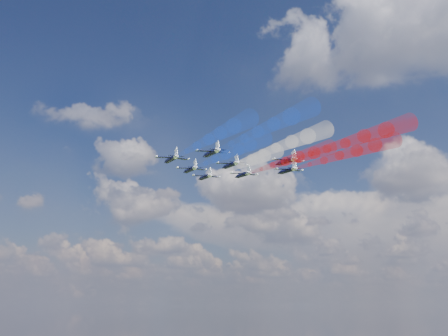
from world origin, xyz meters
The scene contains 16 objects.
jet_lead centered at (6.54, 28.70, 162.19)m, with size 9.88×12.35×3.29m, color black, non-canonical shape.
trail_lead centered at (29.42, 14.19, 159.98)m, with size 4.12×43.44×4.12m, color white, non-canonical shape.
jet_inner_left centered at (10.30, 15.20, 161.31)m, with size 9.88×12.35×3.29m, color black, non-canonical shape.
trail_inner_left centered at (33.18, 0.70, 159.10)m, with size 4.12×43.44×4.12m, color blue, non-canonical shape.
jet_inner_right centered at (19.80, 31.72, 161.78)m, with size 9.88×12.35×3.29m, color black, non-canonical shape.
trail_inner_right centered at (42.67, 17.22, 159.57)m, with size 4.12×43.44×4.12m, color red, non-canonical shape.
jet_outer_left centered at (16.27, -1.82, 159.78)m, with size 9.88×12.35×3.29m, color black, non-canonical shape.
trail_outer_left centered at (39.14, -16.32, 157.57)m, with size 4.12×43.44×4.12m, color blue, non-canonical shape.
jet_center_third centered at (25.68, 14.76, 160.45)m, with size 9.88×12.35×3.29m, color black, non-canonical shape.
trail_center_third centered at (48.55, 0.26, 158.24)m, with size 4.12×43.44×4.12m, color white, non-canonical shape.
jet_outer_right centered at (35.46, 33.21, 161.34)m, with size 9.88×12.35×3.29m, color black, non-canonical shape.
trail_outer_right centered at (58.33, 18.71, 159.13)m, with size 4.12×43.44×4.12m, color red, non-canonical shape.
jet_rear_left centered at (28.88, -0.06, 160.02)m, with size 9.88×12.35×3.29m, color black, non-canonical shape.
trail_rear_left centered at (51.75, -14.57, 157.81)m, with size 4.12×43.44×4.12m, color blue, non-canonical shape.
jet_rear_right centered at (42.46, 18.29, 159.85)m, with size 9.88×12.35×3.29m, color black, non-canonical shape.
trail_rear_right centered at (65.33, 3.79, 157.64)m, with size 4.12×43.44×4.12m, color red, non-canonical shape.
Camera 1 is at (106.44, -112.81, 119.42)m, focal length 41.89 mm.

